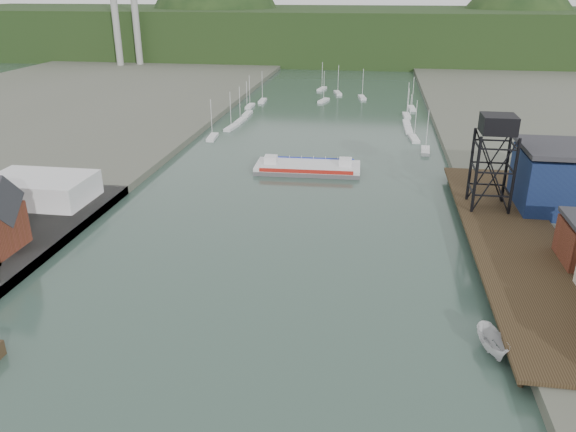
% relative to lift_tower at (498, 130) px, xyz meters
% --- Properties ---
extents(east_pier, '(14.00, 70.00, 2.45)m').
position_rel_lift_tower_xyz_m(east_pier, '(2.00, -13.00, -13.75)').
color(east_pier, black).
rests_on(east_pier, ground).
extents(white_shed, '(18.00, 12.00, 4.50)m').
position_rel_lift_tower_xyz_m(white_shed, '(-79.00, -8.00, -11.80)').
color(white_shed, silver).
rests_on(white_shed, west_quay).
extents(lift_tower, '(6.50, 6.50, 16.00)m').
position_rel_lift_tower_xyz_m(lift_tower, '(0.00, 0.00, 0.00)').
color(lift_tower, black).
rests_on(lift_tower, east_pier).
extents(marina_sailboats, '(57.71, 92.65, 0.90)m').
position_rel_lift_tower_xyz_m(marina_sailboats, '(-34.92, 80.46, -15.30)').
color(marina_sailboats, silver).
rests_on(marina_sailboats, ground).
extents(smokestacks, '(11.20, 8.20, 60.00)m').
position_rel_lift_tower_xyz_m(smokestacks, '(-141.00, 174.50, 14.35)').
color(smokestacks, gray).
rests_on(smokestacks, ground).
extents(distant_hills, '(500.00, 120.00, 80.00)m').
position_rel_lift_tower_xyz_m(distant_hills, '(-38.98, 243.35, -5.27)').
color(distant_hills, black).
rests_on(distant_hills, ground).
extents(chain_ferry, '(22.95, 9.92, 3.27)m').
position_rel_lift_tower_xyz_m(chain_ferry, '(-34.01, 21.47, -14.71)').
color(chain_ferry, '#505053').
rests_on(chain_ferry, ground).
extents(motorboat, '(3.59, 6.74, 2.47)m').
position_rel_lift_tower_xyz_m(motorboat, '(-5.94, -40.59, -14.41)').
color(motorboat, silver).
rests_on(motorboat, ground).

